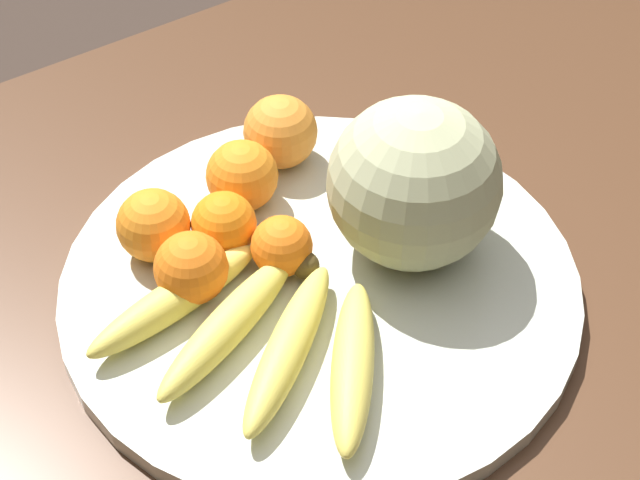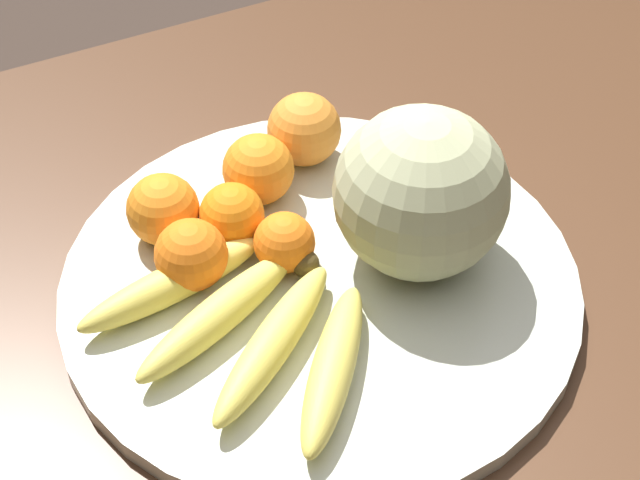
# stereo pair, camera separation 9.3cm
# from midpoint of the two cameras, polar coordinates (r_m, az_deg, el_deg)

# --- Properties ---
(kitchen_table) EXTENTS (1.52, 1.05, 0.71)m
(kitchen_table) POSITION_cam_midpoint_polar(r_m,az_deg,el_deg) (1.03, 7.04, -6.96)
(kitchen_table) COLOR #4C301E
(kitchen_table) RESTS_ON ground_plane
(fruit_bowl) EXTENTS (0.47, 0.47, 0.02)m
(fruit_bowl) POSITION_cam_midpoint_polar(r_m,az_deg,el_deg) (0.97, 2.74, -2.56)
(fruit_bowl) COLOR beige
(fruit_bowl) RESTS_ON kitchen_table
(melon) EXTENTS (0.16, 0.16, 0.16)m
(melon) POSITION_cam_midpoint_polar(r_m,az_deg,el_deg) (0.94, 8.24, 2.38)
(melon) COLOR #B2B789
(melon) RESTS_ON fruit_bowl
(banana_bunch) EXTENTS (0.25, 0.26, 0.04)m
(banana_bunch) POSITION_cam_midpoint_polar(r_m,az_deg,el_deg) (0.90, -0.84, -4.76)
(banana_bunch) COLOR #473819
(banana_bunch) RESTS_ON fruit_bowl
(orange_front_left) EXTENTS (0.07, 0.07, 0.07)m
(orange_front_left) POSITION_cam_midpoint_polar(r_m,az_deg,el_deg) (1.02, -0.71, 3.67)
(orange_front_left) COLOR orange
(orange_front_left) RESTS_ON fruit_bowl
(orange_front_right) EXTENTS (0.06, 0.06, 0.06)m
(orange_front_right) POSITION_cam_midpoint_polar(r_m,az_deg,el_deg) (0.98, -2.04, 1.21)
(orange_front_right) COLOR orange
(orange_front_right) RESTS_ON fruit_bowl
(orange_mid_center) EXTENTS (0.07, 0.07, 0.07)m
(orange_mid_center) POSITION_cam_midpoint_polar(r_m,az_deg,el_deg) (1.06, 1.79, 5.85)
(orange_mid_center) COLOR orange
(orange_mid_center) RESTS_ON fruit_bowl
(orange_back_left) EXTENTS (0.07, 0.07, 0.07)m
(orange_back_left) POSITION_cam_midpoint_polar(r_m,az_deg,el_deg) (0.98, -5.73, 1.50)
(orange_back_left) COLOR orange
(orange_back_left) RESTS_ON fruit_bowl
(orange_back_right) EXTENTS (0.06, 0.06, 0.06)m
(orange_back_right) POSITION_cam_midpoint_polar(r_m,az_deg,el_deg) (0.96, 0.86, -0.27)
(orange_back_right) COLOR orange
(orange_back_right) RESTS_ON fruit_bowl
(orange_top_small) EXTENTS (0.07, 0.07, 0.07)m
(orange_top_small) POSITION_cam_midpoint_polar(r_m,az_deg,el_deg) (0.94, -4.11, -0.95)
(orange_top_small) COLOR orange
(orange_top_small) RESTS_ON fruit_bowl
(produce_tag) EXTENTS (0.08, 0.06, 0.00)m
(produce_tag) POSITION_cam_midpoint_polar(r_m,az_deg,el_deg) (1.03, -2.74, 1.64)
(produce_tag) COLOR white
(produce_tag) RESTS_ON fruit_bowl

